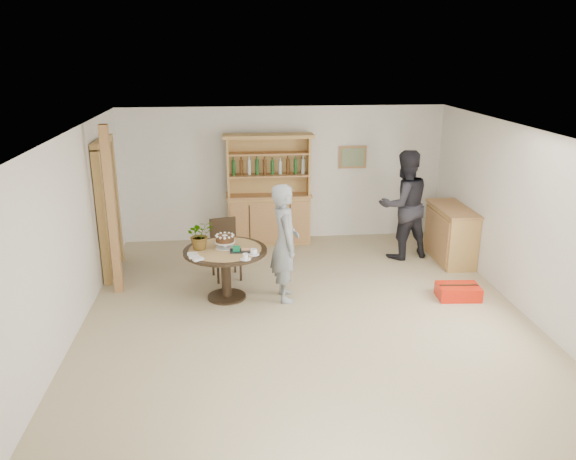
{
  "coord_description": "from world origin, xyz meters",
  "views": [
    {
      "loc": [
        -0.93,
        -6.78,
        3.49
      ],
      "look_at": [
        -0.19,
        0.71,
        1.05
      ],
      "focal_mm": 35.0,
      "sensor_mm": 36.0,
      "label": 1
    }
  ],
  "objects_px": {
    "teen_boy": "(285,243)",
    "dining_chair": "(225,245)",
    "dining_table": "(226,259)",
    "red_suitcase": "(458,292)",
    "hutch": "(269,207)",
    "sideboard": "(451,234)",
    "adult_person": "(404,205)"
  },
  "relations": [
    {
      "from": "sideboard",
      "to": "dining_chair",
      "type": "xyz_separation_m",
      "value": [
        -3.84,
        -0.36,
        0.06
      ]
    },
    {
      "from": "sideboard",
      "to": "adult_person",
      "type": "xyz_separation_m",
      "value": [
        -0.79,
        0.24,
        0.47
      ]
    },
    {
      "from": "hutch",
      "to": "adult_person",
      "type": "height_order",
      "value": "hutch"
    },
    {
      "from": "dining_table",
      "to": "adult_person",
      "type": "distance_m",
      "value": 3.37
    },
    {
      "from": "hutch",
      "to": "dining_table",
      "type": "distance_m",
      "value": 2.55
    },
    {
      "from": "sideboard",
      "to": "adult_person",
      "type": "distance_m",
      "value": 0.95
    },
    {
      "from": "adult_person",
      "to": "red_suitcase",
      "type": "bearing_deg",
      "value": 86.73
    },
    {
      "from": "red_suitcase",
      "to": "adult_person",
      "type": "bearing_deg",
      "value": 105.03
    },
    {
      "from": "red_suitcase",
      "to": "hutch",
      "type": "bearing_deg",
      "value": 137.24
    },
    {
      "from": "teen_boy",
      "to": "dining_table",
      "type": "bearing_deg",
      "value": 79.15
    },
    {
      "from": "red_suitcase",
      "to": "sideboard",
      "type": "bearing_deg",
      "value": 77.96
    },
    {
      "from": "teen_boy",
      "to": "red_suitcase",
      "type": "relative_size",
      "value": 2.73
    },
    {
      "from": "adult_person",
      "to": "hutch",
      "type": "bearing_deg",
      "value": -38.06
    },
    {
      "from": "dining_table",
      "to": "teen_boy",
      "type": "height_order",
      "value": "teen_boy"
    },
    {
      "from": "dining_table",
      "to": "red_suitcase",
      "type": "distance_m",
      "value": 3.43
    },
    {
      "from": "teen_boy",
      "to": "dining_chair",
      "type": "bearing_deg",
      "value": 39.0
    },
    {
      "from": "dining_chair",
      "to": "adult_person",
      "type": "bearing_deg",
      "value": -2.78
    },
    {
      "from": "dining_table",
      "to": "red_suitcase",
      "type": "xyz_separation_m",
      "value": [
        3.37,
        -0.35,
        -0.5
      ]
    },
    {
      "from": "teen_boy",
      "to": "hutch",
      "type": "bearing_deg",
      "value": -2.67
    },
    {
      "from": "hutch",
      "to": "adult_person",
      "type": "bearing_deg",
      "value": -24.05
    },
    {
      "from": "sideboard",
      "to": "teen_boy",
      "type": "distance_m",
      "value": 3.26
    },
    {
      "from": "hutch",
      "to": "sideboard",
      "type": "relative_size",
      "value": 1.62
    },
    {
      "from": "adult_person",
      "to": "red_suitcase",
      "type": "relative_size",
      "value": 3.0
    },
    {
      "from": "sideboard",
      "to": "dining_table",
      "type": "xyz_separation_m",
      "value": [
        -3.83,
        -1.19,
        0.13
      ]
    },
    {
      "from": "hutch",
      "to": "teen_boy",
      "type": "bearing_deg",
      "value": -88.53
    },
    {
      "from": "hutch",
      "to": "adult_person",
      "type": "relative_size",
      "value": 1.08
    },
    {
      "from": "sideboard",
      "to": "dining_chair",
      "type": "bearing_deg",
      "value": -174.64
    },
    {
      "from": "sideboard",
      "to": "adult_person",
      "type": "relative_size",
      "value": 0.67
    },
    {
      "from": "dining_chair",
      "to": "red_suitcase",
      "type": "relative_size",
      "value": 1.5
    },
    {
      "from": "teen_boy",
      "to": "adult_person",
      "type": "height_order",
      "value": "adult_person"
    },
    {
      "from": "red_suitcase",
      "to": "dining_chair",
      "type": "bearing_deg",
      "value": 165.13
    },
    {
      "from": "sideboard",
      "to": "dining_chair",
      "type": "height_order",
      "value": "dining_chair"
    }
  ]
}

